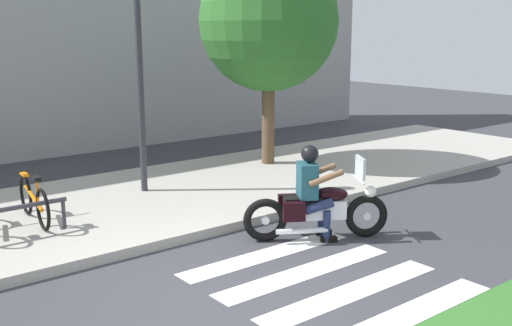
{
  "coord_description": "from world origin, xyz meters",
  "views": [
    {
      "loc": [
        -3.85,
        -5.42,
        3.11
      ],
      "look_at": [
        2.0,
        1.92,
        1.04
      ],
      "focal_mm": 42.65,
      "sensor_mm": 36.0,
      "label": 1
    }
  ],
  "objects_px": {
    "bicycle_3": "(34,200)",
    "tree_near_rack": "(269,22)",
    "rider": "(313,186)",
    "street_lamp": "(139,61)",
    "motorcycle": "(317,209)"
  },
  "relations": [
    {
      "from": "rider",
      "to": "bicycle_3",
      "type": "bearing_deg",
      "value": 136.75
    },
    {
      "from": "motorcycle",
      "to": "rider",
      "type": "bearing_deg",
      "value": 146.5
    },
    {
      "from": "motorcycle",
      "to": "bicycle_3",
      "type": "height_order",
      "value": "motorcycle"
    },
    {
      "from": "bicycle_3",
      "to": "tree_near_rack",
      "type": "bearing_deg",
      "value": 10.63
    },
    {
      "from": "rider",
      "to": "bicycle_3",
      "type": "distance_m",
      "value": 4.32
    },
    {
      "from": "bicycle_3",
      "to": "street_lamp",
      "type": "bearing_deg",
      "value": 16.06
    },
    {
      "from": "bicycle_3",
      "to": "tree_near_rack",
      "type": "xyz_separation_m",
      "value": [
        5.6,
        1.05,
        2.75
      ]
    },
    {
      "from": "tree_near_rack",
      "to": "bicycle_3",
      "type": "bearing_deg",
      "value": -169.37
    },
    {
      "from": "tree_near_rack",
      "to": "street_lamp",
      "type": "bearing_deg",
      "value": -173.17
    },
    {
      "from": "rider",
      "to": "street_lamp",
      "type": "height_order",
      "value": "street_lamp"
    },
    {
      "from": "bicycle_3",
      "to": "street_lamp",
      "type": "distance_m",
      "value": 3.11
    },
    {
      "from": "motorcycle",
      "to": "street_lamp",
      "type": "bearing_deg",
      "value": 104.44
    },
    {
      "from": "rider",
      "to": "bicycle_3",
      "type": "relative_size",
      "value": 0.89
    },
    {
      "from": "bicycle_3",
      "to": "motorcycle",
      "type": "bearing_deg",
      "value": -43.08
    },
    {
      "from": "street_lamp",
      "to": "motorcycle",
      "type": "bearing_deg",
      "value": -75.56
    }
  ]
}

